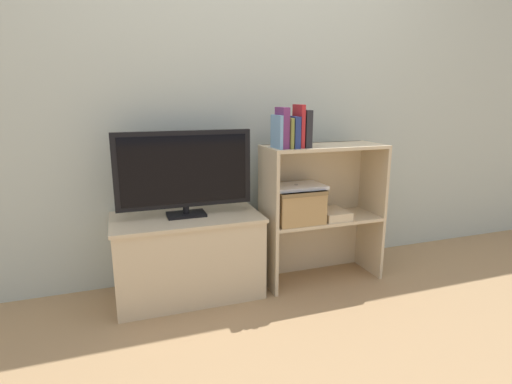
# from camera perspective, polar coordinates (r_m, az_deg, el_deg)

# --- Properties ---
(ground_plane) EXTENTS (16.00, 16.00, 0.00)m
(ground_plane) POSITION_cam_1_polar(r_m,az_deg,el_deg) (2.44, 1.25, -15.02)
(ground_plane) COLOR #A37F56
(wall_back) EXTENTS (10.00, 0.05, 2.40)m
(wall_back) POSITION_cam_1_polar(r_m,az_deg,el_deg) (2.60, -2.43, 14.25)
(wall_back) COLOR #B2BCB2
(wall_back) RESTS_ON ground_plane
(tv_stand) EXTENTS (0.85, 0.47, 0.49)m
(tv_stand) POSITION_cam_1_polar(r_m,az_deg,el_deg) (2.44, -9.69, -8.86)
(tv_stand) COLOR #CCB793
(tv_stand) RESTS_ON ground_plane
(tv) EXTENTS (0.77, 0.14, 0.49)m
(tv) POSITION_cam_1_polar(r_m,az_deg,el_deg) (2.29, -10.18, 2.95)
(tv) COLOR black
(tv) RESTS_ON tv_stand
(bookshelf_lower_tier) EXTENTS (0.75, 0.31, 0.42)m
(bookshelf_lower_tier) POSITION_cam_1_polar(r_m,az_deg,el_deg) (2.68, 8.68, -6.32)
(bookshelf_lower_tier) COLOR #CCB793
(bookshelf_lower_tier) RESTS_ON ground_plane
(bookshelf_upper_tier) EXTENTS (0.75, 0.31, 0.46)m
(bookshelf_upper_tier) POSITION_cam_1_polar(r_m,az_deg,el_deg) (2.57, 9.01, 2.98)
(bookshelf_upper_tier) COLOR #CCB793
(bookshelf_upper_tier) RESTS_ON bookshelf_lower_tier
(book_skyblue) EXTENTS (0.02, 0.15, 0.19)m
(book_skyblue) POSITION_cam_1_polar(r_m,az_deg,el_deg) (2.29, 2.98, 8.59)
(book_skyblue) COLOR #709ECC
(book_skyblue) RESTS_ON bookshelf_upper_tier
(book_plum) EXTENTS (0.04, 0.13, 0.23)m
(book_plum) POSITION_cam_1_polar(r_m,az_deg,el_deg) (2.30, 3.75, 9.13)
(book_plum) COLOR #6B2D66
(book_plum) RESTS_ON bookshelf_upper_tier
(book_olive) EXTENTS (0.02, 0.16, 0.17)m
(book_olive) POSITION_cam_1_polar(r_m,az_deg,el_deg) (2.32, 4.49, 8.42)
(book_olive) COLOR olive
(book_olive) RESTS_ON bookshelf_upper_tier
(book_navy) EXTENTS (0.03, 0.15, 0.18)m
(book_navy) POSITION_cam_1_polar(r_m,az_deg,el_deg) (2.33, 5.28, 8.52)
(book_navy) COLOR navy
(book_navy) RESTS_ON bookshelf_upper_tier
(book_crimson) EXTENTS (0.02, 0.13, 0.24)m
(book_crimson) POSITION_cam_1_polar(r_m,az_deg,el_deg) (2.34, 6.11, 9.34)
(book_crimson) COLOR #B22328
(book_crimson) RESTS_ON bookshelf_upper_tier
(book_charcoal) EXTENTS (0.04, 0.13, 0.21)m
(book_charcoal) POSITION_cam_1_polar(r_m,az_deg,el_deg) (2.36, 6.95, 8.97)
(book_charcoal) COLOR #232328
(book_charcoal) RESTS_ON bookshelf_upper_tier
(storage_basket_left) EXTENTS (0.30, 0.28, 0.21)m
(storage_basket_left) POSITION_cam_1_polar(r_m,az_deg,el_deg) (2.46, 5.67, -1.57)
(storage_basket_left) COLOR tan
(storage_basket_left) RESTS_ON bookshelf_lower_tier
(laptop) EXTENTS (0.34, 0.21, 0.02)m
(laptop) POSITION_cam_1_polar(r_m,az_deg,el_deg) (2.43, 5.73, 0.79)
(laptop) COLOR white
(laptop) RESTS_ON storage_basket_left
(magazine_stack) EXTENTS (0.17, 0.22, 0.05)m
(magazine_stack) POSITION_cam_1_polar(r_m,az_deg,el_deg) (2.57, 10.86, -3.09)
(magazine_stack) COLOR beige
(magazine_stack) RESTS_ON bookshelf_lower_tier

